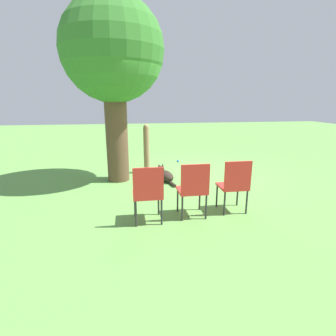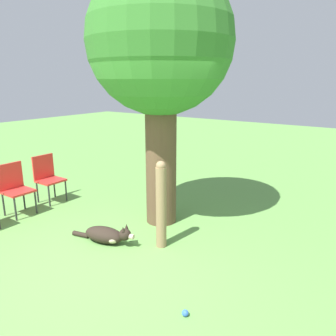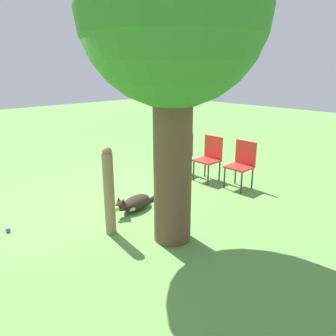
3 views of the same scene
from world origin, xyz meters
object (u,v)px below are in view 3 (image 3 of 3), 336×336
(fence_post, at_px, (109,191))
(red_chair_2, at_px, (242,162))
(red_chair_1, at_px, (210,156))
(oak_tree, at_px, (173,18))
(dog, at_px, (134,203))
(red_chair_0, at_px, (182,150))
(tennis_ball, at_px, (8,230))

(fence_post, height_order, red_chair_2, fence_post)
(red_chair_1, bearing_deg, oak_tree, 27.88)
(red_chair_2, bearing_deg, red_chair_1, -83.62)
(dog, bearing_deg, red_chair_2, 153.07)
(oak_tree, distance_m, red_chair_2, 3.27)
(oak_tree, distance_m, red_chair_0, 3.65)
(red_chair_2, bearing_deg, fence_post, -4.47)
(dog, bearing_deg, red_chair_1, 171.86)
(fence_post, bearing_deg, oak_tree, 126.16)
(oak_tree, bearing_deg, red_chair_1, -151.84)
(red_chair_1, bearing_deg, red_chair_2, 96.38)
(dog, relative_size, tennis_ball, 15.18)
(dog, xyz_separation_m, fence_post, (0.70, 0.37, 0.51))
(red_chair_2, bearing_deg, oak_tree, 11.64)
(red_chair_1, bearing_deg, red_chair_0, -83.62)
(oak_tree, height_order, red_chair_1, oak_tree)
(fence_post, xyz_separation_m, red_chair_2, (-2.84, 0.21, -0.12))
(oak_tree, height_order, tennis_ball, oak_tree)
(red_chair_1, distance_m, red_chair_2, 0.72)
(red_chair_1, relative_size, red_chair_2, 1.00)
(red_chair_1, relative_size, tennis_ball, 13.18)
(fence_post, distance_m, red_chair_2, 2.85)
(red_chair_2, bearing_deg, red_chair_0, -83.62)
(fence_post, relative_size, red_chair_2, 1.38)
(red_chair_0, relative_size, red_chair_1, 1.00)
(red_chair_0, bearing_deg, tennis_ball, 2.74)
(red_chair_2, bearing_deg, tennis_ball, -17.82)
(oak_tree, bearing_deg, fence_post, -53.84)
(dog, relative_size, red_chair_0, 1.15)
(oak_tree, xyz_separation_m, red_chair_0, (-2.17, -1.92, -2.23))
(dog, bearing_deg, tennis_ball, -32.28)
(dog, xyz_separation_m, red_chair_0, (-1.98, -0.84, 0.39))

